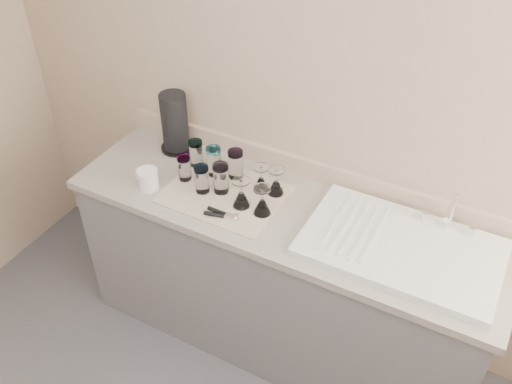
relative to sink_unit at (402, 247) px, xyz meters
The scene contains 17 objects.
room_envelope 1.47m from the sink_unit, 114.66° to the right, with size 3.54×3.50×2.52m.
counter_unit 0.72m from the sink_unit, behind, with size 2.06×0.62×0.90m.
sink_unit is the anchor object (origin of this frame).
dish_towel 0.85m from the sink_unit, behind, with size 0.55×0.42×0.01m, color beige.
tumbler_teal 1.10m from the sink_unit, behind, with size 0.07×0.07×0.14m.
tumbler_cyan 0.98m from the sink_unit, behind, with size 0.08×0.08×0.15m.
tumbler_purple 0.88m from the sink_unit, behind, with size 0.08×0.08×0.15m.
tumbler_magenta 1.08m from the sink_unit, behind, with size 0.07×0.07×0.13m.
tumbler_blue 0.96m from the sink_unit, behind, with size 0.07×0.07×0.14m.
tumbler_lavender 0.88m from the sink_unit, behind, with size 0.08×0.08×0.15m.
goblet_back_left 0.72m from the sink_unit, behind, with size 0.08×0.08×0.14m.
goblet_back_right 0.65m from the sink_unit, behind, with size 0.08×0.08×0.14m.
goblet_front_left 0.74m from the sink_unit, behind, with size 0.08×0.08×0.15m.
goblet_front_right 0.63m from the sink_unit, behind, with size 0.08×0.08×0.14m.
can_opener 0.80m from the sink_unit, 167.07° to the right, with size 0.16×0.06×0.02m.
white_mug 1.21m from the sink_unit, behind, with size 0.14×0.11×0.10m.
paper_towel_roll 1.29m from the sink_unit, behind, with size 0.17×0.17×0.32m.
Camera 1 is at (0.82, -0.60, 2.60)m, focal length 40.00 mm.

